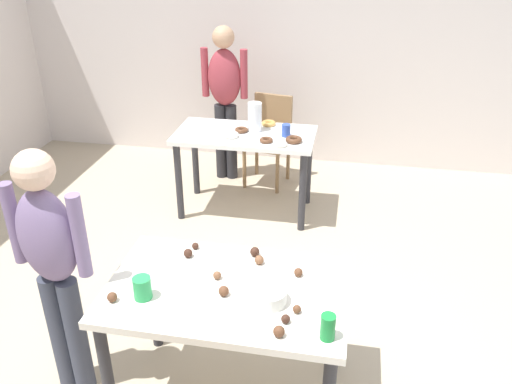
% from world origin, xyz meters
% --- Properties ---
extents(ground_plane, '(6.40, 6.40, 0.00)m').
position_xyz_m(ground_plane, '(0.00, 0.00, 0.00)').
color(ground_plane, tan).
extents(wall_back, '(6.40, 0.10, 2.60)m').
position_xyz_m(wall_back, '(0.00, 3.20, 1.30)').
color(wall_back, silver).
rests_on(wall_back, ground_plane).
extents(dining_table_near, '(1.19, 0.75, 0.75)m').
position_xyz_m(dining_table_near, '(-0.15, -0.21, 0.65)').
color(dining_table_near, silver).
rests_on(dining_table_near, ground_plane).
extents(dining_table_far, '(1.19, 0.62, 0.75)m').
position_xyz_m(dining_table_far, '(-0.50, 1.90, 0.63)').
color(dining_table_far, white).
rests_on(dining_table_far, ground_plane).
extents(chair_far_table, '(0.46, 0.46, 0.87)m').
position_xyz_m(chair_far_table, '(-0.39, 2.56, 0.50)').
color(chair_far_table, olive).
rests_on(chair_far_table, ground_plane).
extents(person_girl_near, '(0.46, 0.24, 1.44)m').
position_xyz_m(person_girl_near, '(-1.02, -0.28, 0.86)').
color(person_girl_near, '#383D4C').
rests_on(person_girl_near, ground_plane).
extents(person_adult_far, '(0.45, 0.21, 1.52)m').
position_xyz_m(person_adult_far, '(-0.83, 2.56, 0.91)').
color(person_adult_far, '#28282D').
rests_on(person_adult_far, ground_plane).
extents(mixing_bowl, '(0.18, 0.18, 0.07)m').
position_xyz_m(mixing_bowl, '(0.07, -0.28, 0.79)').
color(mixing_bowl, white).
rests_on(mixing_bowl, dining_table_near).
extents(soda_can, '(0.07, 0.07, 0.12)m').
position_xyz_m(soda_can, '(0.36, -0.47, 0.81)').
color(soda_can, '#198438').
rests_on(soda_can, dining_table_near).
extents(fork_near, '(0.17, 0.02, 0.01)m').
position_xyz_m(fork_near, '(-0.32, -0.46, 0.75)').
color(fork_near, silver).
rests_on(fork_near, dining_table_near).
extents(cup_near_0, '(0.09, 0.09, 0.11)m').
position_xyz_m(cup_near_0, '(-0.52, -0.36, 0.81)').
color(cup_near_0, green).
rests_on(cup_near_0, dining_table_near).
extents(cake_ball_0, '(0.05, 0.05, 0.05)m').
position_xyz_m(cake_ball_0, '(-0.15, -0.27, 0.78)').
color(cake_ball_0, brown).
rests_on(cake_ball_0, dining_table_near).
extents(cake_ball_1, '(0.05, 0.05, 0.05)m').
position_xyz_m(cake_ball_1, '(-0.03, 0.02, 0.77)').
color(cake_ball_1, brown).
rests_on(cake_ball_1, dining_table_near).
extents(cake_ball_2, '(0.05, 0.05, 0.05)m').
position_xyz_m(cake_ball_2, '(-0.06, 0.09, 0.78)').
color(cake_ball_2, '#3D2319').
rests_on(cake_ball_2, dining_table_near).
extents(cake_ball_3, '(0.04, 0.04, 0.04)m').
position_xyz_m(cake_ball_3, '(-0.40, 0.09, 0.77)').
color(cake_ball_3, '#3D2319').
rests_on(cake_ball_3, dining_table_near).
extents(cake_ball_4, '(0.05, 0.05, 0.05)m').
position_xyz_m(cake_ball_4, '(-0.66, -0.41, 0.77)').
color(cake_ball_4, brown).
rests_on(cake_ball_4, dining_table_near).
extents(cake_ball_5, '(0.05, 0.05, 0.05)m').
position_xyz_m(cake_ball_5, '(0.16, -0.50, 0.78)').
color(cake_ball_5, brown).
rests_on(cake_ball_5, dining_table_near).
extents(cake_ball_6, '(0.04, 0.04, 0.04)m').
position_xyz_m(cake_ball_6, '(0.17, -0.41, 0.77)').
color(cake_ball_6, '#3D2319').
rests_on(cake_ball_6, dining_table_near).
extents(cake_ball_7, '(0.04, 0.04, 0.04)m').
position_xyz_m(cake_ball_7, '(-0.21, -0.15, 0.77)').
color(cake_ball_7, brown).
rests_on(cake_ball_7, dining_table_near).
extents(cake_ball_8, '(0.04, 0.04, 0.04)m').
position_xyz_m(cake_ball_8, '(0.19, -0.05, 0.77)').
color(cake_ball_8, brown).
rests_on(cake_ball_8, dining_table_near).
extents(cake_ball_9, '(0.05, 0.05, 0.05)m').
position_xyz_m(cake_ball_9, '(-0.41, 0.01, 0.77)').
color(cake_ball_9, '#3D2319').
rests_on(cake_ball_9, dining_table_near).
extents(cake_ball_10, '(0.04, 0.04, 0.04)m').
position_xyz_m(cake_ball_10, '(0.21, -0.33, 0.77)').
color(cake_ball_10, brown).
rests_on(cake_ball_10, dining_table_near).
extents(pitcher_far, '(0.12, 0.12, 0.25)m').
position_xyz_m(pitcher_far, '(-0.42, 1.97, 0.87)').
color(pitcher_far, white).
rests_on(pitcher_far, dining_table_far).
extents(cup_far_0, '(0.08, 0.08, 0.10)m').
position_xyz_m(cup_far_0, '(-0.14, 1.89, 0.80)').
color(cup_far_0, '#3351B2').
rests_on(cup_far_0, dining_table_far).
extents(cup_far_1, '(0.08, 0.08, 0.10)m').
position_xyz_m(cup_far_1, '(-0.47, 2.16, 0.80)').
color(cup_far_1, white).
rests_on(cup_far_1, dining_table_far).
extents(donut_far_0, '(0.12, 0.12, 0.04)m').
position_xyz_m(donut_far_0, '(-0.33, 2.12, 0.77)').
color(donut_far_0, gold).
rests_on(donut_far_0, dining_table_far).
extents(donut_far_1, '(0.13, 0.13, 0.04)m').
position_xyz_m(donut_far_1, '(-0.59, 1.78, 0.77)').
color(donut_far_1, white).
rests_on(donut_far_1, dining_table_far).
extents(donut_far_2, '(0.14, 0.14, 0.04)m').
position_xyz_m(donut_far_2, '(-0.06, 1.77, 0.77)').
color(donut_far_2, brown).
rests_on(donut_far_2, dining_table_far).
extents(donut_far_3, '(0.11, 0.11, 0.03)m').
position_xyz_m(donut_far_3, '(-0.28, 1.73, 0.77)').
color(donut_far_3, brown).
rests_on(donut_far_3, dining_table_far).
extents(donut_far_4, '(0.11, 0.11, 0.03)m').
position_xyz_m(donut_far_4, '(-0.53, 1.92, 0.77)').
color(donut_far_4, brown).
rests_on(donut_far_4, dining_table_far).
extents(donut_far_5, '(0.11, 0.11, 0.03)m').
position_xyz_m(donut_far_5, '(-0.15, 1.66, 0.77)').
color(donut_far_5, white).
rests_on(donut_far_5, dining_table_far).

